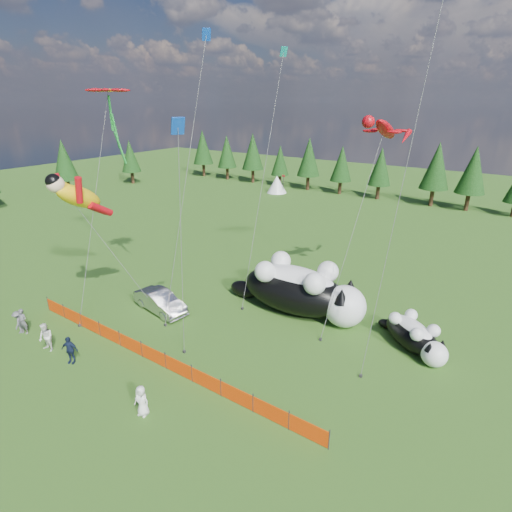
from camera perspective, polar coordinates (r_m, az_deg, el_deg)
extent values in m
plane|color=#0D380A|center=(26.40, -9.43, -11.59)|extent=(160.00, 160.00, 0.00)
cylinder|color=#262626|center=(32.63, -27.56, -6.04)|extent=(0.06, 0.06, 1.10)
cylinder|color=#262626|center=(31.01, -25.73, -7.12)|extent=(0.06, 0.06, 1.10)
cylinder|color=#262626|center=(29.44, -23.70, -8.31)|extent=(0.06, 0.06, 1.10)
cylinder|color=#262626|center=(27.92, -21.43, -9.62)|extent=(0.06, 0.06, 1.10)
cylinder|color=#262626|center=(26.46, -18.88, -11.06)|extent=(0.06, 0.06, 1.10)
cylinder|color=#262626|center=(25.08, -16.01, -12.64)|extent=(0.06, 0.06, 1.10)
cylinder|color=#262626|center=(23.79, -12.78, -14.36)|extent=(0.06, 0.06, 1.10)
cylinder|color=#262626|center=(22.60, -9.14, -16.21)|extent=(0.06, 0.06, 1.10)
cylinder|color=#262626|center=(21.53, -5.03, -18.19)|extent=(0.06, 0.06, 1.10)
cylinder|color=#262626|center=(20.60, -0.42, -20.25)|extent=(0.06, 0.06, 1.10)
cylinder|color=#262626|center=(19.83, 4.73, -22.35)|extent=(0.06, 0.06, 1.10)
cylinder|color=#262626|center=(19.24, 10.40, -24.41)|extent=(0.06, 0.06, 1.10)
cube|color=#E63B04|center=(31.84, -26.66, -6.65)|extent=(2.00, 0.04, 0.90)
cube|color=#E63B04|center=(30.24, -24.73, -7.79)|extent=(2.00, 0.04, 0.90)
cube|color=#E63B04|center=(28.70, -22.58, -9.04)|extent=(2.00, 0.04, 0.90)
cube|color=#E63B04|center=(27.21, -20.18, -10.42)|extent=(2.00, 0.04, 0.90)
cube|color=#E63B04|center=(25.79, -17.48, -11.93)|extent=(2.00, 0.04, 0.90)
cube|color=#E63B04|center=(24.45, -14.43, -13.58)|extent=(2.00, 0.04, 0.90)
cube|color=#E63B04|center=(23.21, -11.00, -15.37)|extent=(2.00, 0.04, 0.90)
cube|color=#E63B04|center=(22.08, -7.14, -17.29)|extent=(2.00, 0.04, 0.90)
cube|color=#E63B04|center=(21.08, -2.79, -19.31)|extent=(2.00, 0.04, 0.90)
cube|color=#E63B04|center=(20.23, 2.08, -21.40)|extent=(2.00, 0.04, 0.90)
cube|color=#E63B04|center=(19.55, 7.49, -23.49)|extent=(2.00, 0.04, 0.90)
ellipsoid|color=black|center=(28.60, 5.54, -4.96)|extent=(8.15, 4.09, 3.19)
ellipsoid|color=white|center=(28.25, 5.60, -3.51)|extent=(6.15, 2.94, 1.95)
sphere|color=white|center=(27.46, 12.55, -7.01)|extent=(2.84, 2.84, 2.84)
sphere|color=#E65960|center=(27.16, 14.96, -7.58)|extent=(0.40, 0.40, 0.40)
ellipsoid|color=black|center=(30.91, -1.63, -4.77)|extent=(2.54, 1.36, 1.24)
cone|color=black|center=(26.22, 12.12, -5.60)|extent=(0.99, 0.99, 0.99)
cone|color=black|center=(27.68, 13.34, -4.20)|extent=(0.99, 0.99, 0.99)
sphere|color=white|center=(28.24, 10.24, -2.20)|extent=(1.49, 1.49, 1.49)
sphere|color=white|center=(26.28, 8.35, -3.93)|extent=(1.49, 1.49, 1.49)
sphere|color=white|center=(29.65, 3.56, -0.72)|extent=(1.49, 1.49, 1.49)
sphere|color=white|center=(27.79, 1.31, -2.25)|extent=(1.49, 1.49, 1.49)
ellipsoid|color=black|center=(26.63, 21.33, -10.48)|extent=(4.52, 4.04, 1.67)
ellipsoid|color=white|center=(26.42, 21.45, -9.71)|extent=(3.37, 2.99, 1.02)
sphere|color=white|center=(25.51, 24.12, -12.68)|extent=(1.48, 1.48, 1.48)
sphere|color=#E65960|center=(25.15, 25.10, -13.37)|extent=(0.21, 0.21, 0.21)
ellipsoid|color=black|center=(28.32, 18.31, -9.25)|extent=(1.43, 1.29, 0.65)
cone|color=black|center=(24.92, 23.56, -11.81)|extent=(0.52, 0.52, 0.52)
cone|color=black|center=(25.48, 25.08, -11.30)|extent=(0.52, 0.52, 0.52)
sphere|color=white|center=(25.99, 24.03, -9.72)|extent=(0.78, 0.78, 0.78)
sphere|color=white|center=(25.24, 21.99, -10.35)|extent=(0.78, 0.78, 0.78)
sphere|color=white|center=(27.20, 21.29, -7.86)|extent=(0.78, 0.78, 0.78)
sphere|color=white|center=(26.48, 19.27, -8.39)|extent=(0.78, 0.78, 0.78)
imported|color=#B1B0B5|center=(29.61, -13.50, -6.35)|extent=(4.79, 2.26, 1.52)
imported|color=#535358|center=(30.22, -30.36, -8.07)|extent=(0.74, 0.61, 1.75)
imported|color=white|center=(27.57, -27.81, -10.27)|extent=(0.93, 0.59, 1.83)
imported|color=#151F3A|center=(25.87, -25.08, -12.04)|extent=(1.13, 0.89, 1.72)
imported|color=#535358|center=(30.52, -30.85, -8.11)|extent=(1.09, 1.03, 1.54)
imported|color=white|center=(21.03, -16.02, -19.26)|extent=(0.88, 0.65, 1.64)
cylinder|color=#595959|center=(28.64, -18.79, -0.13)|extent=(0.03, 0.03, 9.37)
cube|color=#262626|center=(29.71, -13.84, -7.76)|extent=(0.15, 0.15, 0.16)
cylinder|color=#595959|center=(26.48, 13.76, 3.30)|extent=(0.03, 0.03, 14.23)
cube|color=#262626|center=(26.18, 9.21, -11.68)|extent=(0.15, 0.15, 0.16)
cylinder|color=#595959|center=(28.79, -22.21, 6.25)|extent=(0.03, 0.03, 15.68)
cube|color=#262626|center=(29.75, -23.90, -9.06)|extent=(0.15, 0.15, 0.16)
cube|color=green|center=(30.01, -19.76, 16.46)|extent=(0.20, 0.20, 4.51)
cylinder|color=#595959|center=(27.23, -10.05, 10.35)|extent=(0.03, 0.03, 19.22)
cube|color=#262626|center=(28.01, -12.82, -9.58)|extent=(0.15, 0.15, 0.16)
cylinder|color=#595959|center=(21.33, 21.31, 14.67)|extent=(0.03, 0.03, 24.74)
cube|color=#262626|center=(23.64, 14.73, -16.23)|extent=(0.15, 0.15, 0.16)
cylinder|color=#595959|center=(21.51, -10.60, 0.32)|extent=(0.03, 0.03, 13.06)
cube|color=#262626|center=(25.14, -10.22, -13.28)|extent=(0.15, 0.15, 0.16)
cylinder|color=#595959|center=(29.54, 1.00, 10.84)|extent=(0.03, 0.03, 18.87)
cube|color=#262626|center=(29.33, -1.98, -7.49)|extent=(0.15, 0.15, 0.16)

